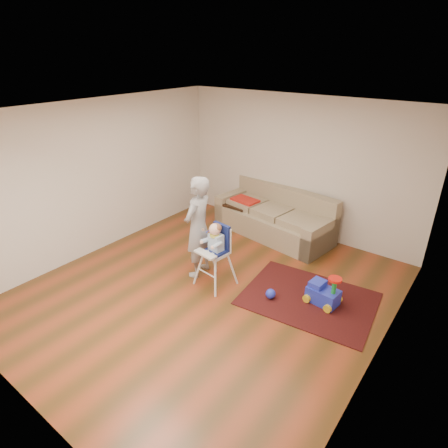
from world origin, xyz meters
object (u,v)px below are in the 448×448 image
Objects in this scene: side_table at (239,215)px; toy_ball at (271,294)px; high_chair at (215,256)px; sofa at (273,213)px; ride_on_toy at (324,288)px; adult at (198,227)px.

toy_ball is (1.87, -1.82, -0.16)m from side_table.
toy_ball is 0.14× the size of high_chair.
sofa is 4.93× the size of side_table.
side_table reaches higher than toy_ball.
sofa is 16.47× the size of toy_ball.
side_table is at bearing -166.17° from sofa.
side_table is 0.47× the size of high_chair.
ride_on_toy is 1.69m from high_chair.
adult reaches higher than side_table.
high_chair is (0.96, -2.00, 0.26)m from side_table.
high_chair is at bearing -77.00° from sofa.
sofa is at bearing 145.40° from ride_on_toy.
sofa is 2.32× the size of high_chair.
adult is at bearing 175.16° from high_chair.
sofa is 2.34m from ride_on_toy.
high_chair reaches higher than side_table.
adult reaches higher than high_chair.
adult is (0.54, -1.92, 0.59)m from side_table.
ride_on_toy reaches higher than side_table.
toy_ball is at bearing -52.09° from sofa.
toy_ball is (1.10, -1.90, -0.37)m from sofa.
adult reaches higher than toy_ball.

